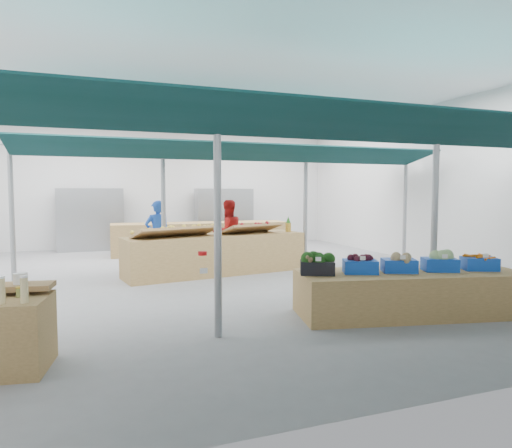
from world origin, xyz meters
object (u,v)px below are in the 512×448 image
Objects in this scene: fruit_counter at (217,254)px; vendor_left at (157,235)px; veg_counter at (410,293)px; vendor_right at (228,233)px.

vendor_left reaches higher than fruit_counter.
fruit_counter is at bearing 124.70° from veg_counter.
vendor_left is (-3.07, 5.57, 0.51)m from veg_counter.
fruit_counter is at bearing 128.32° from vendor_left.
veg_counter is 2.04× the size of vendor_right.
fruit_counter is 2.50× the size of vendor_right.
veg_counter is at bearing 93.70° from vendor_right.
vendor_left is (-1.20, 1.10, 0.39)m from fruit_counter.
veg_counter is 0.81× the size of fruit_counter.
vendor_right is at bearing 114.85° from veg_counter.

